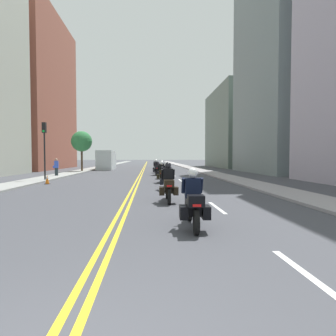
# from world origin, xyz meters

# --- Properties ---
(ground_plane) EXTENTS (264.00, 264.00, 0.00)m
(ground_plane) POSITION_xyz_m (0.00, 48.00, 0.00)
(ground_plane) COLOR #424349
(sidewalk_left) EXTENTS (2.20, 144.00, 0.12)m
(sidewalk_left) POSITION_xyz_m (-7.91, 48.00, 0.06)
(sidewalk_left) COLOR gray
(sidewalk_left) RESTS_ON ground
(sidewalk_right) EXTENTS (2.20, 144.00, 0.12)m
(sidewalk_right) POSITION_xyz_m (7.91, 48.00, 0.06)
(sidewalk_right) COLOR #999496
(sidewalk_right) RESTS_ON ground
(centreline_yellow_inner) EXTENTS (0.12, 132.00, 0.01)m
(centreline_yellow_inner) POSITION_xyz_m (-0.12, 48.00, 0.00)
(centreline_yellow_inner) COLOR yellow
(centreline_yellow_inner) RESTS_ON ground
(centreline_yellow_outer) EXTENTS (0.12, 132.00, 0.01)m
(centreline_yellow_outer) POSITION_xyz_m (0.12, 48.00, 0.00)
(centreline_yellow_outer) COLOR yellow
(centreline_yellow_outer) RESTS_ON ground
(lane_dashes_white) EXTENTS (0.14, 56.40, 0.01)m
(lane_dashes_white) POSITION_xyz_m (3.40, 29.00, 0.00)
(lane_dashes_white) COLOR silver
(lane_dashes_white) RESTS_ON ground
(building_right_1) EXTENTS (6.51, 14.14, 29.99)m
(building_right_1) POSITION_xyz_m (16.21, 30.55, 15.00)
(building_right_1) COLOR gray
(building_right_1) RESTS_ON ground
(building_left_2) EXTENTS (9.32, 18.85, 23.79)m
(building_left_2) POSITION_xyz_m (-17.62, 43.17, 11.89)
(building_left_2) COLOR #944E3D
(building_left_2) RESTS_ON ground
(building_right_2) EXTENTS (6.32, 17.69, 14.26)m
(building_right_2) POSITION_xyz_m (16.12, 48.68, 7.13)
(building_right_2) COLOR slate
(building_right_2) RESTS_ON ground
(motorcycle_0) EXTENTS (0.78, 2.15, 1.59)m
(motorcycle_0) POSITION_xyz_m (2.05, 5.09, 0.66)
(motorcycle_0) COLOR black
(motorcycle_0) RESTS_ON ground
(motorcycle_1) EXTENTS (0.76, 2.25, 1.66)m
(motorcycle_1) POSITION_xyz_m (1.69, 9.42, 0.68)
(motorcycle_1) COLOR black
(motorcycle_1) RESTS_ON ground
(motorcycle_2) EXTENTS (0.78, 2.22, 1.57)m
(motorcycle_2) POSITION_xyz_m (1.89, 13.84, 0.63)
(motorcycle_2) COLOR black
(motorcycle_2) RESTS_ON ground
(motorcycle_3) EXTENTS (0.77, 2.12, 1.56)m
(motorcycle_3) POSITION_xyz_m (1.81, 18.09, 0.63)
(motorcycle_3) COLOR black
(motorcycle_3) RESTS_ON ground
(motorcycle_4) EXTENTS (0.78, 2.24, 1.59)m
(motorcycle_4) POSITION_xyz_m (2.00, 21.99, 0.64)
(motorcycle_4) COLOR black
(motorcycle_4) RESTS_ON ground
(motorcycle_5) EXTENTS (0.78, 2.13, 1.60)m
(motorcycle_5) POSITION_xyz_m (1.65, 26.45, 0.65)
(motorcycle_5) COLOR black
(motorcycle_5) RESTS_ON ground
(motorcycle_6) EXTENTS (0.76, 2.08, 1.63)m
(motorcycle_6) POSITION_xyz_m (1.68, 30.77, 0.65)
(motorcycle_6) COLOR black
(motorcycle_6) RESTS_ON ground
(traffic_cone_0) EXTENTS (0.32, 0.32, 0.67)m
(traffic_cone_0) POSITION_xyz_m (-6.15, 17.61, 0.33)
(traffic_cone_0) COLOR black
(traffic_cone_0) RESTS_ON ground
(traffic_light_near) EXTENTS (0.28, 0.38, 4.55)m
(traffic_light_near) POSITION_xyz_m (-7.21, 20.11, 3.14)
(traffic_light_near) COLOR black
(traffic_light_near) RESTS_ON ground
(pedestrian_0) EXTENTS (0.50, 0.28, 1.74)m
(pedestrian_0) POSITION_xyz_m (-7.92, 24.98, 0.90)
(pedestrian_0) COLOR #232E31
(pedestrian_0) RESTS_ON ground
(street_tree_0) EXTENTS (2.56, 2.56, 5.12)m
(street_tree_0) POSITION_xyz_m (-7.56, 33.57, 3.82)
(street_tree_0) COLOR #493523
(street_tree_0) RESTS_ON ground
(parked_truck) EXTENTS (2.20, 6.50, 2.80)m
(parked_truck) POSITION_xyz_m (-5.41, 39.90, 1.27)
(parked_truck) COLOR silver
(parked_truck) RESTS_ON ground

